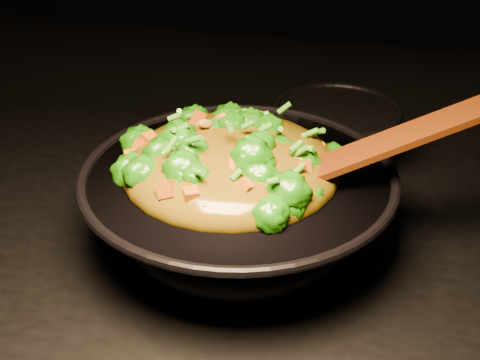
# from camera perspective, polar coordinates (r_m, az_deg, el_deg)

# --- Properties ---
(wok) EXTENTS (0.42, 0.42, 0.12)m
(wok) POSITION_cam_1_polar(r_m,az_deg,el_deg) (0.94, -0.14, -2.61)
(wok) COLOR black
(wok) RESTS_ON stovetop
(stir_fry) EXTENTS (0.34, 0.34, 0.10)m
(stir_fry) POSITION_cam_1_polar(r_m,az_deg,el_deg) (0.89, -0.80, 3.61)
(stir_fry) COLOR #196207
(stir_fry) RESTS_ON wok
(spatula) EXTENTS (0.31, 0.14, 0.13)m
(spatula) POSITION_cam_1_polar(r_m,az_deg,el_deg) (0.87, 11.50, 2.72)
(spatula) COLOR #360E05
(spatula) RESTS_ON wok
(back_pot) EXTENTS (0.26, 0.26, 0.12)m
(back_pot) POSITION_cam_1_polar(r_m,az_deg,el_deg) (1.14, 8.11, 3.57)
(back_pot) COLOR black
(back_pot) RESTS_ON stovetop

